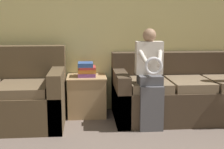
# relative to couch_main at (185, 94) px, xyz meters

# --- Properties ---
(wall_back) EXTENTS (7.97, 0.06, 2.55)m
(wall_back) POSITION_rel_couch_main_xyz_m (-1.25, 0.47, 0.96)
(wall_back) COLOR #DBCC7F
(wall_back) RESTS_ON ground_plane
(couch_main) EXTENTS (1.93, 0.91, 0.85)m
(couch_main) POSITION_rel_couch_main_xyz_m (0.00, 0.00, 0.00)
(couch_main) COLOR #473828
(couch_main) RESTS_ON ground_plane
(couch_side) EXTENTS (1.60, 0.90, 0.96)m
(couch_side) POSITION_rel_couch_main_xyz_m (-2.41, -0.11, 0.03)
(couch_side) COLOR brown
(couch_side) RESTS_ON ground_plane
(child_left_seated) EXTENTS (0.33, 0.37, 1.20)m
(child_left_seated) POSITION_rel_couch_main_xyz_m (-0.57, -0.37, 0.34)
(child_left_seated) COLOR #56565B
(child_left_seated) RESTS_ON ground_plane
(side_shelf) EXTENTS (0.53, 0.48, 0.54)m
(side_shelf) POSITION_rel_couch_main_xyz_m (-1.32, 0.19, -0.03)
(side_shelf) COLOR tan
(side_shelf) RESTS_ON ground_plane
(book_stack) EXTENTS (0.24, 0.27, 0.19)m
(book_stack) POSITION_rel_couch_main_xyz_m (-1.32, 0.19, 0.32)
(book_stack) COLOR #7A4284
(book_stack) RESTS_ON side_shelf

